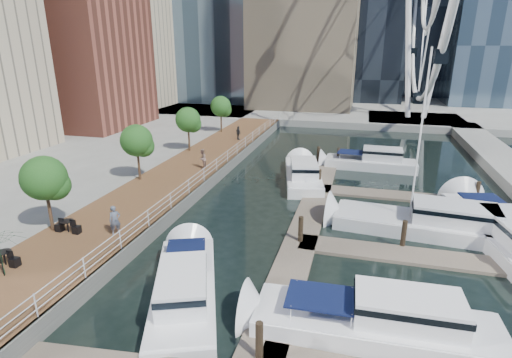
% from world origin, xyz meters
% --- Properties ---
extents(ground, '(520.00, 520.00, 0.00)m').
position_xyz_m(ground, '(0.00, 0.00, 0.00)').
color(ground, black).
rests_on(ground, ground).
extents(boardwalk, '(6.00, 60.00, 1.00)m').
position_xyz_m(boardwalk, '(-9.00, 15.00, 0.50)').
color(boardwalk, brown).
rests_on(boardwalk, ground).
extents(seawall, '(0.25, 60.00, 1.00)m').
position_xyz_m(seawall, '(-6.00, 15.00, 0.50)').
color(seawall, '#595954').
rests_on(seawall, ground).
extents(land_far, '(200.00, 114.00, 1.00)m').
position_xyz_m(land_far, '(0.00, 102.00, 0.50)').
color(land_far, gray).
rests_on(land_far, ground).
extents(pier, '(14.00, 12.00, 1.00)m').
position_xyz_m(pier, '(14.00, 52.00, 0.50)').
color(pier, gray).
rests_on(pier, ground).
extents(railing, '(0.10, 60.00, 1.05)m').
position_xyz_m(railing, '(-6.10, 15.00, 1.52)').
color(railing, white).
rests_on(railing, boardwalk).
extents(floating_docks, '(16.00, 34.00, 2.60)m').
position_xyz_m(floating_docks, '(7.97, 9.98, 0.49)').
color(floating_docks, '#6D6051').
rests_on(floating_docks, ground).
extents(midrise_condos, '(19.00, 67.00, 28.00)m').
position_xyz_m(midrise_condos, '(-33.57, 26.82, 13.42)').
color(midrise_condos, '#BCAD8E').
rests_on(midrise_condos, ground).
extents(street_trees, '(2.60, 42.60, 4.60)m').
position_xyz_m(street_trees, '(-11.40, 14.00, 4.29)').
color(street_trees, '#3F2B1C').
rests_on(street_trees, ground).
extents(yacht_foreground, '(11.10, 3.32, 2.15)m').
position_xyz_m(yacht_foreground, '(7.27, 0.64, 0.00)').
color(yacht_foreground, white).
rests_on(yacht_foreground, ground).
extents(pedestrian_near, '(0.76, 0.76, 1.78)m').
position_xyz_m(pedestrian_near, '(-7.37, 4.49, 1.89)').
color(pedestrian_near, '#4F576A').
rests_on(pedestrian_near, boardwalk).
extents(pedestrian_mid, '(0.74, 0.92, 1.80)m').
position_xyz_m(pedestrian_mid, '(-7.55, 18.27, 1.90)').
color(pedestrian_mid, '#8D6B61').
rests_on(pedestrian_mid, boardwalk).
extents(pedestrian_far, '(0.99, 0.90, 1.62)m').
position_xyz_m(pedestrian_far, '(-7.93, 30.27, 1.81)').
color(pedestrian_far, '#2D3138').
rests_on(pedestrian_far, boardwalk).
extents(moored_yachts, '(22.56, 36.59, 11.50)m').
position_xyz_m(moored_yachts, '(9.47, 11.52, 0.00)').
color(moored_yachts, white).
rests_on(moored_yachts, ground).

